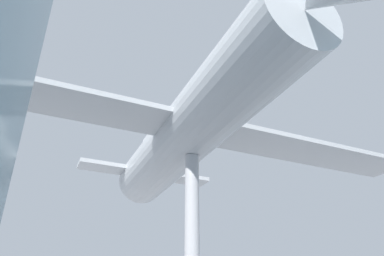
# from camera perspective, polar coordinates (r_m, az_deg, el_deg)

# --- Properties ---
(suspended_airplane) EXTENTS (19.36, 14.02, 3.19)m
(suspended_airplane) POSITION_cam_1_polar(r_m,az_deg,el_deg) (12.85, 0.62, 0.68)
(suspended_airplane) COLOR #B2B7BC
(suspended_airplane) RESTS_ON support_pylon_central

